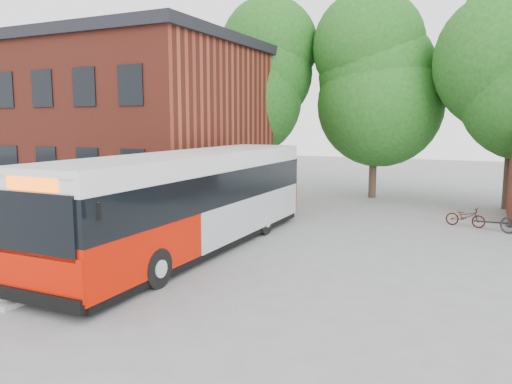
% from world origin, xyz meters
% --- Properties ---
extents(ground, '(100.00, 100.00, 0.00)m').
position_xyz_m(ground, '(0.00, 0.00, 0.00)').
color(ground, slate).
extents(station_building, '(18.40, 10.40, 8.50)m').
position_xyz_m(station_building, '(-13.00, 9.00, 4.25)').
color(station_building, maroon).
rests_on(station_building, ground).
extents(bus_shelter, '(3.60, 7.00, 2.90)m').
position_xyz_m(bus_shelter, '(-4.50, -1.00, 1.45)').
color(bus_shelter, black).
rests_on(bus_shelter, ground).
extents(tree_0, '(7.92, 7.92, 11.00)m').
position_xyz_m(tree_0, '(-6.00, 16.00, 5.50)').
color(tree_0, '#174C14').
rests_on(tree_0, ground).
extents(tree_1, '(7.92, 7.92, 10.40)m').
position_xyz_m(tree_1, '(1.00, 17.00, 5.20)').
color(tree_1, '#174C14').
rests_on(tree_1, ground).
extents(city_bus, '(2.90, 13.18, 3.34)m').
position_xyz_m(city_bus, '(-1.89, 2.19, 1.67)').
color(city_bus, red).
rests_on(city_bus, ground).
extents(bicycle_0, '(1.66, 0.83, 0.83)m').
position_xyz_m(bicycle_0, '(6.34, 10.43, 0.42)').
color(bicycle_0, '#390D06').
rests_on(bicycle_0, ground).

